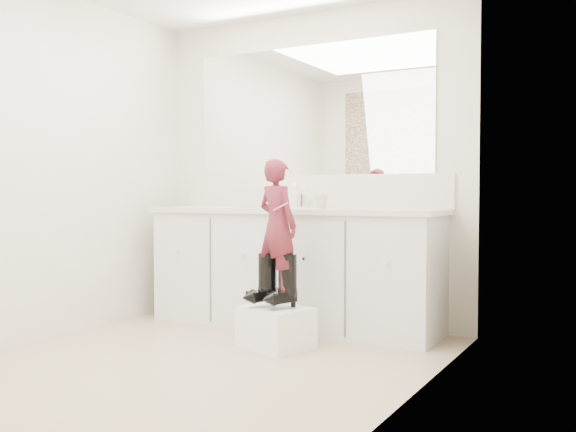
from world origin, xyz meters
The scene contains 16 objects.
floor centered at (0.00, 0.00, 0.00)m, with size 3.00×3.00×0.00m, color #92845F.
wall_back centered at (0.00, 1.50, 1.20)m, with size 2.60×2.60×0.00m, color beige.
wall_left centered at (-1.30, 0.00, 1.20)m, with size 3.00×3.00×0.00m, color beige.
wall_right centered at (1.30, 0.00, 1.20)m, with size 3.00×3.00×0.00m, color beige.
vanity_cabinet centered at (0.00, 1.23, 0.42)m, with size 2.20×0.55×0.85m, color silver.
countertop centered at (0.00, 1.21, 0.87)m, with size 2.28×0.58×0.04m, color beige.
backsplash centered at (0.00, 1.49, 1.02)m, with size 2.28×0.03×0.25m, color beige.
mirror centered at (0.00, 1.49, 1.64)m, with size 2.00×0.02×1.00m, color white.
faucet centered at (0.00, 1.38, 0.94)m, with size 0.08×0.08×0.10m, color silver.
cup centered at (0.25, 1.19, 0.94)m, with size 0.11×0.11×0.10m, color #BFB299.
soap_bottle centered at (-0.40, 1.18, 1.00)m, with size 0.10×0.10×0.21m, color beige.
step_stool centered at (0.22, 0.59, 0.13)m, with size 0.41×0.34×0.26m, color white.
boot_left centered at (0.15, 0.61, 0.44)m, with size 0.13×0.23×0.34m, color black, non-canonical shape.
boot_right centered at (0.30, 0.61, 0.44)m, with size 0.13×0.23×0.34m, color black, non-canonical shape.
toddler centered at (0.22, 0.61, 0.79)m, with size 0.31×0.20×0.85m, color #952E40.
toothbrush centered at (0.29, 0.53, 0.91)m, with size 0.01×0.01×0.14m, color #DF569C.
Camera 1 is at (2.28, -2.96, 1.00)m, focal length 40.00 mm.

